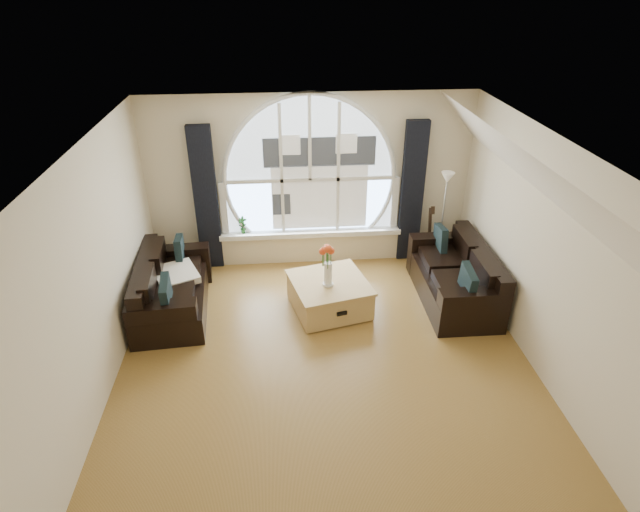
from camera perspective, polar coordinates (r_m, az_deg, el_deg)
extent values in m
cube|color=brown|center=(6.44, 0.70, -12.13)|extent=(5.00, 5.50, 0.01)
cube|color=silver|center=(5.08, 0.88, 11.41)|extent=(5.00, 5.50, 0.01)
cube|color=beige|center=(8.12, -1.13, 8.20)|extent=(5.00, 0.01, 2.70)
cube|color=beige|center=(3.59, 5.49, -24.78)|extent=(5.00, 0.01, 2.70)
cube|color=beige|center=(5.97, -23.88, -2.66)|extent=(0.01, 5.50, 2.70)
cube|color=beige|center=(6.37, 23.78, -0.63)|extent=(0.01, 5.50, 2.70)
cube|color=silver|center=(5.84, 23.10, 7.80)|extent=(0.92, 5.50, 0.72)
cube|color=silver|center=(8.00, -1.13, 9.96)|extent=(2.60, 0.06, 2.15)
cube|color=white|center=(8.37, -1.02, 2.57)|extent=(2.90, 0.22, 0.08)
cube|color=white|center=(7.97, -1.12, 9.89)|extent=(2.76, 0.08, 2.15)
cube|color=silver|center=(8.04, -0.03, 9.12)|extent=(1.70, 0.02, 1.50)
cube|color=black|center=(8.14, -12.42, 6.05)|extent=(0.35, 0.12, 2.30)
cube|color=black|center=(8.33, 10.07, 6.83)|extent=(0.35, 0.12, 2.30)
cube|color=black|center=(7.47, -15.95, -3.15)|extent=(1.00, 1.81, 0.78)
cube|color=black|center=(7.68, 14.53, -2.00)|extent=(0.93, 1.84, 0.82)
cube|color=tan|center=(7.28, 1.04, -4.19)|extent=(1.22, 1.22, 0.49)
cube|color=silver|center=(7.51, -15.55, -2.00)|extent=(0.73, 0.73, 0.10)
cube|color=white|center=(6.89, 0.91, -0.47)|extent=(0.24, 0.24, 0.70)
cube|color=#B2B2B2|center=(8.29, 13.26, 3.72)|extent=(0.24, 0.24, 1.60)
cube|color=brown|center=(8.44, 11.75, 2.34)|extent=(0.36, 0.24, 1.06)
imported|color=#1E6023|center=(8.29, -8.52, 3.38)|extent=(0.16, 0.11, 0.28)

